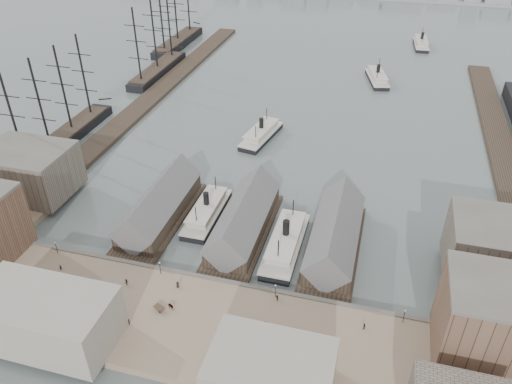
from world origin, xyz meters
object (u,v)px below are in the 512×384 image
(ferry_docked_west, at_px, (207,211))
(horse_cart_right, at_px, (307,356))
(tram, at_px, (447,354))
(horse_cart_center, at_px, (167,307))
(horse_cart_left, at_px, (54,281))

(ferry_docked_west, bearing_deg, horse_cart_right, -48.99)
(tram, xyz_separation_m, horse_cart_center, (-62.35, -2.35, -1.21))
(tram, relative_size, horse_cart_right, 2.37)
(tram, bearing_deg, ferry_docked_west, 152.81)
(horse_cart_left, relative_size, horse_cart_center, 0.88)
(tram, bearing_deg, horse_cart_left, -177.16)
(horse_cart_left, bearing_deg, tram, -48.69)
(ferry_docked_west, relative_size, horse_cart_right, 5.40)
(ferry_docked_west, height_order, horse_cart_center, ferry_docked_west)
(tram, relative_size, horse_cart_left, 2.59)
(horse_cart_right, bearing_deg, tram, -104.98)
(horse_cart_left, xyz_separation_m, horse_cart_center, (30.95, -0.63, 0.06))
(tram, height_order, horse_cart_center, tram)
(tram, xyz_separation_m, horse_cart_right, (-28.29, -7.39, -1.21))
(horse_cart_center, bearing_deg, horse_cart_right, -73.14)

